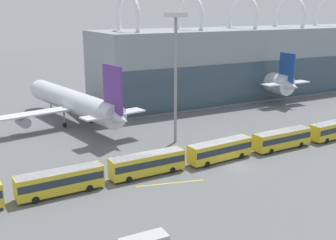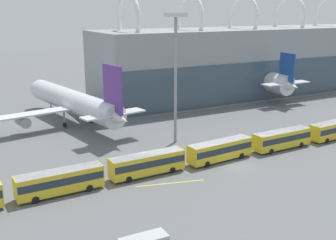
% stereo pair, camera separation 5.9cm
% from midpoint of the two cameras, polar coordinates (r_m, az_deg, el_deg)
% --- Properties ---
extents(ground_plane, '(440.00, 440.00, 0.00)m').
position_cam_midpoint_polar(ground_plane, '(69.36, 9.43, -6.28)').
color(ground_plane, slate).
extents(terminal_building, '(122.29, 22.69, 28.83)m').
position_cam_midpoint_polar(terminal_building, '(137.18, 15.71, 8.12)').
color(terminal_building, gray).
rests_on(terminal_building, ground_plane).
extents(airliner_at_gate_near, '(43.12, 42.79, 14.74)m').
position_cam_midpoint_polar(airliner_at_gate_near, '(94.09, -12.43, 2.34)').
color(airliner_at_gate_near, silver).
rests_on(airliner_at_gate_near, ground_plane).
extents(airliner_at_gate_far, '(36.90, 39.47, 13.74)m').
position_cam_midpoint_polar(airliner_at_gate_far, '(125.68, 11.01, 5.69)').
color(airliner_at_gate_far, silver).
rests_on(airliner_at_gate_far, ground_plane).
extents(shuttle_bus_1, '(12.05, 3.05, 3.40)m').
position_cam_midpoint_polar(shuttle_bus_1, '(60.06, -14.45, -7.94)').
color(shuttle_bus_1, gold).
rests_on(shuttle_bus_1, ground_plane).
extents(shuttle_bus_2, '(12.03, 2.96, 3.40)m').
position_cam_midpoint_polar(shuttle_bus_2, '(64.60, -2.84, -5.82)').
color(shuttle_bus_2, gold).
rests_on(shuttle_bus_2, ground_plane).
extents(shuttle_bus_3, '(12.14, 3.63, 3.40)m').
position_cam_midpoint_polar(shuttle_bus_3, '(71.06, 7.06, -3.96)').
color(shuttle_bus_3, gold).
rests_on(shuttle_bus_3, ground_plane).
extents(shuttle_bus_4, '(12.05, 3.05, 3.40)m').
position_cam_midpoint_polar(shuttle_bus_4, '(79.18, 15.17, -2.40)').
color(shuttle_bus_4, gold).
rests_on(shuttle_bus_4, ground_plane).
extents(shuttle_bus_5, '(12.11, 3.44, 3.40)m').
position_cam_midpoint_polar(shuttle_bus_5, '(88.67, 21.60, -1.10)').
color(shuttle_bus_5, gold).
rests_on(shuttle_bus_5, ground_plane).
extents(floodlight_mast, '(3.12, 3.12, 24.13)m').
position_cam_midpoint_polar(floodlight_mast, '(77.00, 1.02, 9.83)').
color(floodlight_mast, gray).
rests_on(floodlight_mast, ground_plane).
extents(lane_stripe_1, '(10.03, 2.79, 0.01)m').
position_cam_midpoint_polar(lane_stripe_1, '(62.36, 0.29, -8.55)').
color(lane_stripe_1, yellow).
rests_on(lane_stripe_1, ground_plane).
extents(lane_stripe_3, '(11.29, 2.90, 0.01)m').
position_cam_midpoint_polar(lane_stripe_3, '(88.36, 21.39, -2.48)').
color(lane_stripe_3, yellow).
rests_on(lane_stripe_3, ground_plane).
extents(lane_stripe_4, '(10.91, 3.26, 0.01)m').
position_cam_midpoint_polar(lane_stripe_4, '(93.08, 20.75, -1.57)').
color(lane_stripe_4, yellow).
rests_on(lane_stripe_4, ground_plane).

